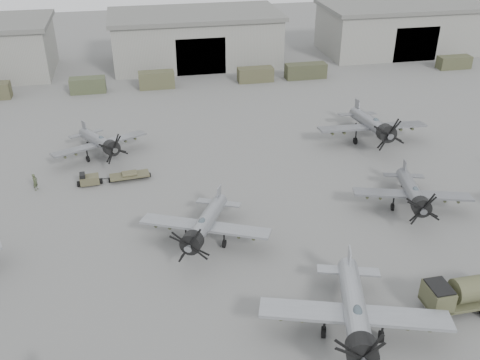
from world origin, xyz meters
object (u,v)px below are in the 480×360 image
(aircraft_far_1, at_px, (373,125))
(fuel_tanker, at_px, (469,291))
(ground_crew, at_px, (35,182))
(aircraft_far_0, at_px, (100,142))
(tug_trailer, at_px, (105,178))
(aircraft_mid_2, at_px, (413,193))
(aircraft_near_1, at_px, (355,314))
(aircraft_mid_1, at_px, (204,225))

(aircraft_far_1, relative_size, fuel_tanker, 1.87)
(ground_crew, bearing_deg, fuel_tanker, -101.21)
(aircraft_far_0, height_order, tug_trailer, aircraft_far_0)
(aircraft_mid_2, height_order, ground_crew, aircraft_mid_2)
(aircraft_far_0, height_order, fuel_tanker, aircraft_far_0)
(aircraft_near_1, relative_size, tug_trailer, 1.80)
(aircraft_near_1, bearing_deg, aircraft_mid_2, 68.46)
(ground_crew, bearing_deg, aircraft_mid_1, -104.65)
(aircraft_far_0, relative_size, fuel_tanker, 1.54)
(fuel_tanker, bearing_deg, ground_crew, 143.08)
(aircraft_mid_2, relative_size, ground_crew, 6.12)
(tug_trailer, bearing_deg, aircraft_far_1, 1.33)
(aircraft_near_1, xyz_separation_m, ground_crew, (-24.28, 26.10, -1.48))
(aircraft_far_1, xyz_separation_m, fuel_tanker, (-4.79, -28.45, -0.84))
(aircraft_far_0, bearing_deg, tug_trailer, -109.61)
(aircraft_mid_1, bearing_deg, tug_trailer, 147.80)
(aircraft_far_1, bearing_deg, fuel_tanker, -96.34)
(fuel_tanker, relative_size, tug_trailer, 0.97)
(aircraft_far_0, relative_size, tug_trailer, 1.49)
(aircraft_mid_1, bearing_deg, aircraft_far_1, 60.24)
(aircraft_mid_2, distance_m, fuel_tanker, 13.39)
(aircraft_near_1, relative_size, aircraft_far_1, 1.00)
(aircraft_far_0, bearing_deg, aircraft_mid_2, -54.61)
(fuel_tanker, xyz_separation_m, tug_trailer, (-26.89, 24.81, -1.01))
(aircraft_far_0, relative_size, ground_crew, 5.93)
(fuel_tanker, relative_size, ground_crew, 3.86)
(aircraft_far_0, xyz_separation_m, tug_trailer, (0.44, -6.00, -1.47))
(aircraft_far_0, xyz_separation_m, ground_crew, (-6.54, -6.11, -1.10))
(aircraft_far_0, xyz_separation_m, fuel_tanker, (27.33, -30.81, -0.46))
(aircraft_mid_1, height_order, fuel_tanker, aircraft_mid_1)
(aircraft_mid_1, bearing_deg, aircraft_mid_2, 28.28)
(aircraft_mid_2, relative_size, tug_trailer, 1.53)
(tug_trailer, bearing_deg, fuel_tanker, -47.92)
(aircraft_mid_1, bearing_deg, aircraft_near_1, -32.93)
(tug_trailer, bearing_deg, ground_crew, 175.74)
(aircraft_near_1, bearing_deg, aircraft_mid_1, 140.45)
(aircraft_mid_2, distance_m, aircraft_far_0, 34.39)
(aircraft_mid_2, bearing_deg, aircraft_far_0, 166.04)
(aircraft_far_1, height_order, fuel_tanker, aircraft_far_1)
(aircraft_mid_2, bearing_deg, aircraft_far_1, 97.25)
(tug_trailer, relative_size, ground_crew, 3.99)
(ground_crew, bearing_deg, aircraft_far_1, -59.57)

